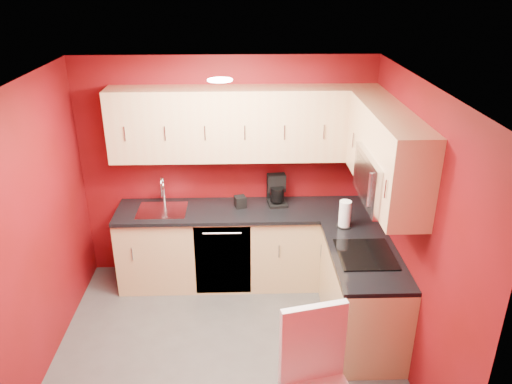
{
  "coord_description": "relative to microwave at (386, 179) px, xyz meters",
  "views": [
    {
      "loc": [
        0.16,
        -3.68,
        3.28
      ],
      "look_at": [
        0.29,
        0.55,
        1.4
      ],
      "focal_mm": 35.0,
      "sensor_mm": 36.0,
      "label": 1
    }
  ],
  "objects": [
    {
      "name": "floor",
      "position": [
        -1.39,
        -0.2,
        -1.66
      ],
      "size": [
        3.2,
        3.2,
        0.0
      ],
      "primitive_type": "plane",
      "color": "#4E4C49",
      "rests_on": "ground"
    },
    {
      "name": "ceiling",
      "position": [
        -1.39,
        -0.2,
        0.84
      ],
      "size": [
        3.2,
        3.2,
        0.0
      ],
      "primitive_type": "plane",
      "rotation": [
        3.14,
        0.0,
        0.0
      ],
      "color": "white",
      "rests_on": "wall_back"
    },
    {
      "name": "wall_back",
      "position": [
        -1.39,
        1.3,
        -0.41
      ],
      "size": [
        3.2,
        0.0,
        3.2
      ],
      "primitive_type": "plane",
      "rotation": [
        1.57,
        0.0,
        0.0
      ],
      "color": "maroon",
      "rests_on": "floor"
    },
    {
      "name": "wall_front",
      "position": [
        -1.39,
        -1.7,
        -0.41
      ],
      "size": [
        3.2,
        0.0,
        3.2
      ],
      "primitive_type": "plane",
      "rotation": [
        -1.57,
        0.0,
        0.0
      ],
      "color": "maroon",
      "rests_on": "floor"
    },
    {
      "name": "wall_left",
      "position": [
        -2.99,
        -0.2,
        -0.41
      ],
      "size": [
        0.0,
        3.0,
        3.0
      ],
      "primitive_type": "plane",
      "rotation": [
        1.57,
        0.0,
        1.57
      ],
      "color": "maroon",
      "rests_on": "floor"
    },
    {
      "name": "wall_right",
      "position": [
        0.21,
        -0.2,
        -0.41
      ],
      "size": [
        0.0,
        3.0,
        3.0
      ],
      "primitive_type": "plane",
      "rotation": [
        1.57,
        0.0,
        -1.57
      ],
      "color": "maroon",
      "rests_on": "floor"
    },
    {
      "name": "base_cabinets_back",
      "position": [
        -1.19,
        1.0,
        -1.22
      ],
      "size": [
        2.8,
        0.6,
        0.87
      ],
      "primitive_type": "cube",
      "color": "tan",
      "rests_on": "floor"
    },
    {
      "name": "base_cabinets_right",
      "position": [
        -0.09,
        0.05,
        -1.22
      ],
      "size": [
        0.6,
        1.3,
        0.87
      ],
      "primitive_type": "cube",
      "color": "tan",
      "rests_on": "floor"
    },
    {
      "name": "countertop_back",
      "position": [
        -1.19,
        0.99,
        -0.77
      ],
      "size": [
        2.8,
        0.63,
        0.04
      ],
      "primitive_type": "cube",
      "color": "black",
      "rests_on": "base_cabinets_back"
    },
    {
      "name": "countertop_right",
      "position": [
        -0.11,
        0.04,
        -0.77
      ],
      "size": [
        0.63,
        1.27,
        0.04
      ],
      "primitive_type": "cube",
      "color": "black",
      "rests_on": "base_cabinets_right"
    },
    {
      "name": "upper_cabinets_back",
      "position": [
        -1.19,
        1.13,
        0.17
      ],
      "size": [
        2.8,
        0.35,
        0.75
      ],
      "primitive_type": "cube",
      "color": "#D8B07A",
      "rests_on": "wall_back"
    },
    {
      "name": "upper_cabinets_right",
      "position": [
        0.03,
        0.24,
        0.23
      ],
      "size": [
        0.35,
        1.55,
        0.75
      ],
      "color": "#D8B07A",
      "rests_on": "wall_right"
    },
    {
      "name": "microwave",
      "position": [
        0.0,
        0.0,
        0.0
      ],
      "size": [
        0.42,
        0.76,
        0.42
      ],
      "color": "silver",
      "rests_on": "upper_cabinets_right"
    },
    {
      "name": "cooktop",
      "position": [
        -0.11,
        0.0,
        -0.74
      ],
      "size": [
        0.5,
        0.55,
        0.01
      ],
      "primitive_type": "cube",
      "color": "black",
      "rests_on": "countertop_right"
    },
    {
      "name": "sink",
      "position": [
        -2.09,
        1.0,
        -0.72
      ],
      "size": [
        0.52,
        0.42,
        0.35
      ],
      "color": "silver",
      "rests_on": "countertop_back"
    },
    {
      "name": "dishwasher_front",
      "position": [
        -1.44,
        0.71,
        -1.22
      ],
      "size": [
        0.6,
        0.02,
        0.82
      ],
      "primitive_type": "cube",
      "color": "black",
      "rests_on": "base_cabinets_back"
    },
    {
      "name": "downlight",
      "position": [
        -1.39,
        0.1,
        0.82
      ],
      "size": [
        0.2,
        0.2,
        0.01
      ],
      "primitive_type": "cylinder",
      "color": "white",
      "rests_on": "ceiling"
    },
    {
      "name": "coffee_maker",
      "position": [
        -0.84,
        1.1,
        -0.58
      ],
      "size": [
        0.23,
        0.29,
        0.33
      ],
      "primitive_type": null,
      "rotation": [
        0.0,
        0.0,
        0.12
      ],
      "color": "black",
      "rests_on": "countertop_back"
    },
    {
      "name": "napkin_holder",
      "position": [
        -1.25,
        1.04,
        -0.69
      ],
      "size": [
        0.14,
        0.14,
        0.12
      ],
      "primitive_type": null,
      "rotation": [
        0.0,
        0.0,
        0.29
      ],
      "color": "black",
      "rests_on": "countertop_back"
    },
    {
      "name": "paper_towel",
      "position": [
        -0.2,
        0.56,
        -0.61
      ],
      "size": [
        0.18,
        0.18,
        0.28
      ],
      "primitive_type": null,
      "rotation": [
        0.0,
        0.0,
        0.15
      ],
      "color": "white",
      "rests_on": "countertop_right"
    }
  ]
}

